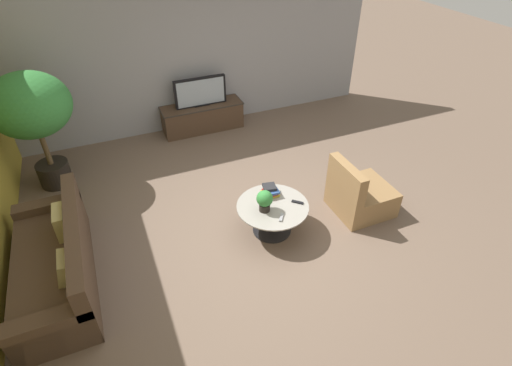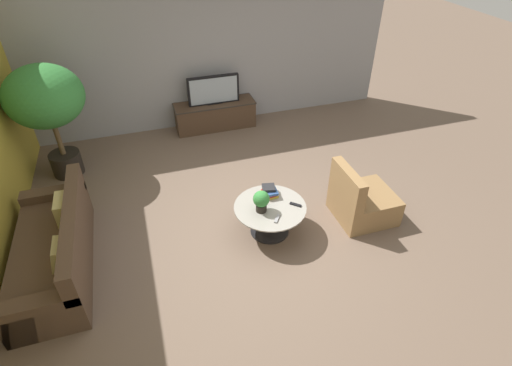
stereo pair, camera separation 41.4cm
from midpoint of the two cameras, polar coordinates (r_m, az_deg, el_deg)
ground_plane at (r=5.79m, az=1.99°, el=-5.51°), size 24.00×24.00×0.00m
back_wall_stone at (r=7.82m, az=-6.15°, el=18.63°), size 7.40×0.12×3.00m
media_console at (r=8.01m, az=-4.37°, el=9.67°), size 1.57×0.50×0.52m
television at (r=7.79m, az=-4.55°, el=13.06°), size 0.99×0.13×0.55m
coffee_table at (r=5.44m, az=4.19°, el=-4.52°), size 0.98×0.98×0.45m
couch_by_wall at (r=5.46m, az=-24.76°, el=-8.86°), size 0.84×2.12×0.84m
armchair_wicker at (r=5.95m, az=16.75°, el=-2.60°), size 0.80×0.76×0.86m
potted_palm_tall at (r=6.77m, az=-26.27°, el=10.37°), size 1.15×1.15×1.86m
potted_plant_tabletop at (r=5.17m, az=3.06°, el=-2.57°), size 0.22×0.22×0.31m
book_stack at (r=5.51m, az=4.10°, el=-1.25°), size 0.21×0.24×0.14m
remote_black at (r=5.41m, az=7.86°, el=-3.14°), size 0.14×0.14×0.02m
remote_silver at (r=5.16m, az=5.33°, el=-5.16°), size 0.13×0.15×0.02m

